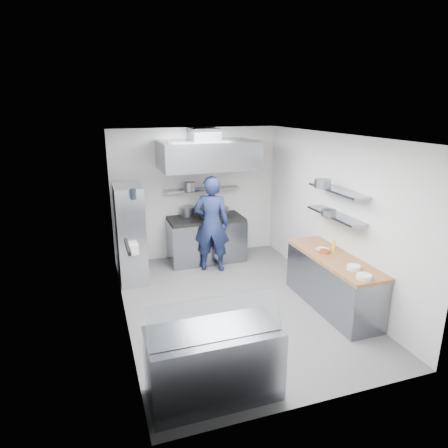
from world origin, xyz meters
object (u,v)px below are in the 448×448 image
object	(u,v)px
wire_rack	(130,234)
chef	(212,224)
gas_range	(206,240)
display_case	(214,364)

from	to	relation	value
wire_rack	chef	bearing A→B (deg)	-0.97
chef	wire_rack	bearing A→B (deg)	22.24
wire_rack	gas_range	bearing A→B (deg)	17.46
gas_range	chef	xyz separation A→B (m)	(-0.04, -0.54, 0.52)
display_case	chef	bearing A→B (deg)	73.37
chef	gas_range	bearing A→B (deg)	-70.66
wire_rack	display_case	size ratio (longest dim) A/B	1.23
gas_range	wire_rack	size ratio (longest dim) A/B	0.86
gas_range	display_case	xyz separation A→B (m)	(-1.10, -4.10, -0.03)
gas_range	wire_rack	bearing A→B (deg)	-162.54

